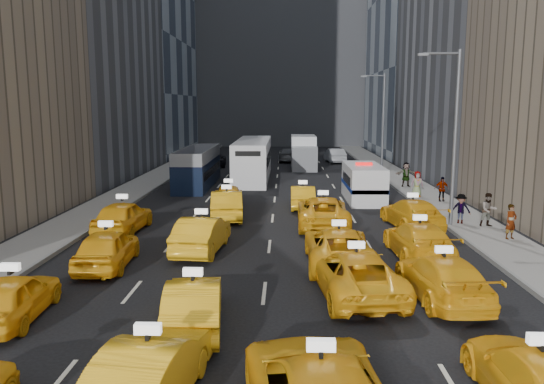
% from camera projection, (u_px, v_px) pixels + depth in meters
% --- Properties ---
extents(ground, '(160.00, 160.00, 0.00)m').
position_uv_depth(ground, '(262.00, 316.00, 15.94)').
color(ground, black).
rests_on(ground, ground).
extents(sidewalk_west, '(3.00, 90.00, 0.15)m').
position_uv_depth(sidewalk_west, '(140.00, 187.00, 40.84)').
color(sidewalk_west, gray).
rests_on(sidewalk_west, ground).
extents(sidewalk_east, '(3.00, 90.00, 0.15)m').
position_uv_depth(sidewalk_east, '(414.00, 188.00, 40.33)').
color(sidewalk_east, gray).
rests_on(sidewalk_east, ground).
extents(curb_west, '(0.15, 90.00, 0.18)m').
position_uv_depth(curb_west, '(159.00, 186.00, 40.80)').
color(curb_west, slate).
rests_on(curb_west, ground).
extents(curb_east, '(0.15, 90.00, 0.18)m').
position_uv_depth(curb_east, '(394.00, 187.00, 40.36)').
color(curb_east, slate).
rests_on(curb_east, ground).
extents(building_backdrop, '(30.00, 12.00, 40.00)m').
position_uv_depth(building_backdrop, '(281.00, 17.00, 83.73)').
color(building_backdrop, slate).
rests_on(building_backdrop, ground).
extents(streetlight_near, '(2.15, 0.22, 9.00)m').
position_uv_depth(streetlight_near, '(453.00, 132.00, 26.75)').
color(streetlight_near, '#595B60').
rests_on(streetlight_near, ground).
extents(streetlight_far, '(2.15, 0.22, 9.00)m').
position_uv_depth(streetlight_far, '(382.00, 121.00, 46.49)').
color(streetlight_far, '#595B60').
rests_on(streetlight_far, ground).
extents(taxi_1, '(2.15, 4.66, 1.48)m').
position_uv_depth(taxi_1, '(150.00, 372.00, 11.11)').
color(taxi_1, '#FFB215').
rests_on(taxi_1, ground).
extents(taxi_3, '(1.97, 4.73, 1.37)m').
position_uv_depth(taxi_3, '(538.00, 380.00, 10.88)').
color(taxi_3, '#FFB215').
rests_on(taxi_3, ground).
extents(taxi_4, '(1.91, 4.23, 1.41)m').
position_uv_depth(taxi_4, '(13.00, 297.00, 15.53)').
color(taxi_4, '#FFB215').
rests_on(taxi_4, ground).
extents(taxi_5, '(2.00, 4.49, 1.43)m').
position_uv_depth(taxi_5, '(194.00, 304.00, 15.00)').
color(taxi_5, '#FFB215').
rests_on(taxi_5, ground).
extents(taxi_6, '(3.07, 5.64, 1.50)m').
position_uv_depth(taxi_6, '(356.00, 273.00, 17.62)').
color(taxi_6, '#FFB215').
rests_on(taxi_6, ground).
extents(taxi_7, '(2.40, 5.15, 1.45)m').
position_uv_depth(taxi_7, '(442.00, 278.00, 17.23)').
color(taxi_7, '#FFB215').
rests_on(taxi_7, ground).
extents(taxi_8, '(2.04, 4.56, 1.52)m').
position_uv_depth(taxi_8, '(107.00, 248.00, 20.64)').
color(taxi_8, '#FFB215').
rests_on(taxi_8, ground).
extents(taxi_9, '(2.05, 4.85, 1.56)m').
position_uv_depth(taxi_9, '(202.00, 234.00, 22.85)').
color(taxi_9, '#FFB215').
rests_on(taxi_9, ground).
extents(taxi_10, '(2.51, 5.41, 1.50)m').
position_uv_depth(taxi_10, '(338.00, 247.00, 20.88)').
color(taxi_10, '#FFB215').
rests_on(taxi_10, ground).
extents(taxi_11, '(2.27, 5.24, 1.50)m').
position_uv_depth(taxi_11, '(419.00, 240.00, 21.89)').
color(taxi_11, '#FFB215').
rests_on(taxi_11, ground).
extents(taxi_12, '(2.15, 4.77, 1.59)m').
position_uv_depth(taxi_12, '(123.00, 216.00, 26.38)').
color(taxi_12, '#FFB215').
rests_on(taxi_12, ground).
extents(taxi_13, '(2.18, 4.95, 1.58)m').
position_uv_depth(taxi_13, '(227.00, 205.00, 29.53)').
color(taxi_13, '#FFB215').
rests_on(taxi_13, ground).
extents(taxi_14, '(2.69, 5.65, 1.56)m').
position_uv_depth(taxi_14, '(323.00, 211.00, 27.74)').
color(taxi_14, '#FFB215').
rests_on(taxi_14, ground).
extents(taxi_15, '(2.78, 5.39, 1.49)m').
position_uv_depth(taxi_15, '(412.00, 213.00, 27.36)').
color(taxi_15, '#FFB215').
rests_on(taxi_15, ground).
extents(taxi_16, '(2.10, 4.36, 1.44)m').
position_uv_depth(taxi_16, '(229.00, 196.00, 32.94)').
color(taxi_16, '#FFB215').
rests_on(taxi_16, ground).
extents(taxi_17, '(1.47, 4.18, 1.38)m').
position_uv_depth(taxi_17, '(303.00, 197.00, 32.72)').
color(taxi_17, '#FFB215').
rests_on(taxi_17, ground).
extents(nypd_van, '(2.80, 6.09, 2.54)m').
position_uv_depth(nypd_van, '(363.00, 183.00, 35.14)').
color(nypd_van, silver).
rests_on(nypd_van, ground).
extents(double_decker, '(3.46, 10.25, 2.92)m').
position_uv_depth(double_decker, '(198.00, 168.00, 41.50)').
color(double_decker, black).
rests_on(double_decker, ground).
extents(city_bus, '(2.94, 13.01, 3.35)m').
position_uv_depth(city_bus, '(253.00, 160.00, 45.50)').
color(city_bus, silver).
rests_on(city_bus, ground).
extents(box_truck, '(2.75, 7.17, 3.23)m').
position_uv_depth(box_truck, '(304.00, 152.00, 53.24)').
color(box_truck, white).
rests_on(box_truck, ground).
extents(misc_car_0, '(2.24, 5.18, 1.66)m').
position_uv_depth(misc_car_0, '(362.00, 172.00, 43.71)').
color(misc_car_0, '#ACAEB4').
rests_on(misc_car_0, ground).
extents(misc_car_1, '(2.68, 5.12, 1.38)m').
position_uv_depth(misc_car_1, '(215.00, 160.00, 54.96)').
color(misc_car_1, black).
rests_on(misc_car_1, ground).
extents(misc_car_2, '(2.23, 5.22, 1.50)m').
position_uv_depth(misc_car_2, '(288.00, 155.00, 59.73)').
color(misc_car_2, slate).
rests_on(misc_car_2, ground).
extents(misc_car_3, '(1.65, 3.93, 1.33)m').
position_uv_depth(misc_car_3, '(258.00, 155.00, 60.07)').
color(misc_car_3, black).
rests_on(misc_car_3, ground).
extents(misc_car_4, '(2.21, 4.93, 1.57)m').
position_uv_depth(misc_car_4, '(335.00, 155.00, 58.52)').
color(misc_car_4, '#AEB0B6').
rests_on(misc_car_4, ground).
extents(pedestrian_0, '(0.70, 0.59, 1.63)m').
position_uv_depth(pedestrian_0, '(511.00, 222.00, 24.42)').
color(pedestrian_0, gray).
rests_on(pedestrian_0, sidewalk_east).
extents(pedestrian_1, '(0.87, 0.52, 1.72)m').
position_uv_depth(pedestrian_1, '(489.00, 210.00, 26.94)').
color(pedestrian_1, gray).
rests_on(pedestrian_1, sidewalk_east).
extents(pedestrian_2, '(1.08, 0.76, 1.55)m').
position_uv_depth(pedestrian_2, '(461.00, 209.00, 27.70)').
color(pedestrian_2, gray).
rests_on(pedestrian_2, sidewalk_east).
extents(pedestrian_3, '(0.95, 0.46, 1.59)m').
position_uv_depth(pedestrian_3, '(442.00, 189.00, 34.09)').
color(pedestrian_3, gray).
rests_on(pedestrian_3, sidewalk_east).
extents(pedestrian_4, '(0.86, 0.50, 1.73)m').
position_uv_depth(pedestrian_4, '(417.00, 184.00, 35.85)').
color(pedestrian_4, gray).
rests_on(pedestrian_4, sidewalk_east).
extents(pedestrian_5, '(1.73, 0.56, 1.84)m').
position_uv_depth(pedestrian_5, '(406.00, 174.00, 40.29)').
color(pedestrian_5, gray).
rests_on(pedestrian_5, sidewalk_east).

